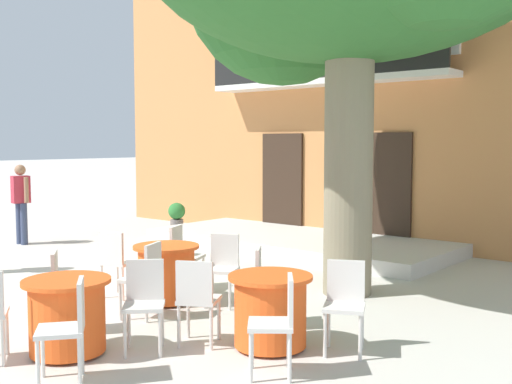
{
  "coord_description": "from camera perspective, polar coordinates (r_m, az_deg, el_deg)",
  "views": [
    {
      "loc": [
        7.54,
        -6.12,
        2.11
      ],
      "look_at": [
        1.16,
        1.54,
        1.3
      ],
      "focal_mm": 43.33,
      "sensor_mm": 36.0,
      "label": 1
    }
  ],
  "objects": [
    {
      "name": "building_facade",
      "position": [
        15.03,
        11.29,
        10.81
      ],
      "size": [
        13.0,
        5.09,
        7.5
      ],
      "color": "#CC844C",
      "rests_on": "ground"
    },
    {
      "name": "cafe_chair_middle_0",
      "position": [
        5.74,
        -16.88,
        -11.52
      ],
      "size": [
        0.56,
        0.56,
        0.91
      ],
      "color": "silver",
      "rests_on": "ground"
    },
    {
      "name": "cafe_chair_near_tree_0",
      "position": [
        8.6,
        -12.79,
        -6.06
      ],
      "size": [
        0.49,
        0.49,
        0.91
      ],
      "color": "silver",
      "rests_on": "ground"
    },
    {
      "name": "cafe_chair_front_2",
      "position": [
        6.46,
        -5.45,
        -9.52
      ],
      "size": [
        0.55,
        0.55,
        0.91
      ],
      "color": "silver",
      "rests_on": "ground"
    },
    {
      "name": "cafe_chair_near_tree_3",
      "position": [
        8.95,
        -6.76,
        -5.56
      ],
      "size": [
        0.53,
        0.53,
        0.91
      ],
      "color": "silver",
      "rests_on": "ground"
    },
    {
      "name": "cafe_chair_middle_2",
      "position": [
        7.21,
        -17.24,
        -8.23
      ],
      "size": [
        0.56,
        0.56,
        0.91
      ],
      "color": "silver",
      "rests_on": "ground"
    },
    {
      "name": "cafe_chair_near_tree_1",
      "position": [
        7.55,
        -10.17,
        -7.52
      ],
      "size": [
        0.53,
        0.53,
        0.91
      ],
      "color": "silver",
      "rests_on": "ground"
    },
    {
      "name": "ground_planter_left",
      "position": [
        14.53,
        -7.33,
        -2.19
      ],
      "size": [
        0.4,
        0.4,
        0.7
      ],
      "color": "slate",
      "rests_on": "ground"
    },
    {
      "name": "cafe_table_near_tree",
      "position": [
        8.27,
        -8.27,
        -7.39
      ],
      "size": [
        0.86,
        0.86,
        0.76
      ],
      "color": "#EA561E",
      "rests_on": "ground"
    },
    {
      "name": "cafe_table_front",
      "position": [
        6.42,
        1.33,
        -10.87
      ],
      "size": [
        0.86,
        0.86,
        0.76
      ],
      "color": "#EA561E",
      "rests_on": "ground"
    },
    {
      "name": "cafe_chair_front_1",
      "position": [
        7.11,
        1.06,
        -8.19
      ],
      "size": [
        0.56,
        0.56,
        0.91
      ],
      "color": "silver",
      "rests_on": "ground"
    },
    {
      "name": "cafe_chair_front_3",
      "position": [
        5.66,
        2.11,
        -11.57
      ],
      "size": [
        0.56,
        0.56,
        0.91
      ],
      "color": "silver",
      "rests_on": "ground"
    },
    {
      "name": "cafe_chair_middle_1",
      "position": [
        6.43,
        -10.27,
        -9.65
      ],
      "size": [
        0.57,
        0.57,
        0.91
      ],
      "color": "silver",
      "rests_on": "ground"
    },
    {
      "name": "pedestrian_mid_plaza",
      "position": [
        13.59,
        -20.88,
        -0.64
      ],
      "size": [
        0.53,
        0.38,
        1.65
      ],
      "color": "#384260",
      "rests_on": "ground"
    },
    {
      "name": "cafe_chair_near_tree_2",
      "position": [
        8.06,
        -3.11,
        -6.67
      ],
      "size": [
        0.53,
        0.53,
        0.91
      ],
      "color": "silver",
      "rests_on": "ground"
    },
    {
      "name": "cafe_chair_front_0",
      "position": [
        6.36,
        8.21,
        -9.79
      ],
      "size": [
        0.54,
        0.54,
        0.91
      ],
      "color": "silver",
      "rests_on": "ground"
    },
    {
      "name": "entrance_step_platform",
      "position": [
        12.34,
        3.75,
        -4.62
      ],
      "size": [
        6.13,
        2.54,
        0.25
      ],
      "primitive_type": "cube",
      "color": "silver",
      "rests_on": "ground"
    },
    {
      "name": "cafe_table_middle",
      "position": [
        6.51,
        -17.02,
        -10.86
      ],
      "size": [
        0.86,
        0.86,
        0.76
      ],
      "color": "#EA561E",
      "rests_on": "ground"
    },
    {
      "name": "ground_plane",
      "position": [
        9.94,
        -10.96,
        -7.7
      ],
      "size": [
        120.0,
        120.0,
        0.0
      ],
      "primitive_type": "plane",
      "color": "beige"
    }
  ]
}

